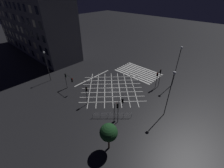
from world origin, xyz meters
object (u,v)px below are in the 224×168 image
at_px(traffic_light_sw_cross, 157,77).
at_px(traffic_light_ne_cross, 66,78).
at_px(street_lamp_east, 179,58).
at_px(traffic_light_sw_main, 160,75).
at_px(street_lamp_far, 171,86).
at_px(traffic_light_median_north, 86,92).
at_px(traffic_light_nw_main, 118,109).
at_px(street_lamp_west, 46,62).
at_px(traffic_light_nw_cross, 119,106).
at_px(street_tree_near, 109,132).
at_px(traffic_light_ne_main, 69,80).

height_order(traffic_light_sw_cross, traffic_light_ne_cross, traffic_light_sw_cross).
relative_size(traffic_light_ne_cross, street_lamp_east, 0.40).
distance_m(traffic_light_sw_main, street_lamp_far, 9.70).
height_order(traffic_light_median_north, traffic_light_ne_cross, traffic_light_median_north).
relative_size(street_lamp_east, street_lamp_far, 1.06).
bearing_deg(traffic_light_nw_main, traffic_light_sw_main, -88.63).
relative_size(traffic_light_median_north, street_lamp_west, 0.54).
height_order(traffic_light_sw_main, street_lamp_far, street_lamp_far).
bearing_deg(traffic_light_ne_cross, traffic_light_median_north, -93.60).
xyz_separation_m(traffic_light_median_north, street_lamp_west, (13.78, 0.54, 1.95)).
relative_size(traffic_light_median_north, traffic_light_nw_main, 0.98).
relative_size(traffic_light_ne_cross, street_lamp_west, 0.50).
bearing_deg(traffic_light_sw_cross, traffic_light_median_north, -26.06).
distance_m(traffic_light_median_north, traffic_light_sw_main, 16.62).
relative_size(traffic_light_median_north, traffic_light_sw_main, 0.91).
relative_size(traffic_light_sw_cross, street_lamp_west, 0.55).
bearing_deg(street_lamp_far, street_lamp_west, 17.20).
bearing_deg(traffic_light_sw_main, traffic_light_nw_cross, 89.92).
bearing_deg(street_tree_near, traffic_light_sw_cross, -80.82).
distance_m(traffic_light_nw_main, street_lamp_far, 9.30).
xyz_separation_m(traffic_light_sw_cross, street_tree_near, (-2.94, 18.20, 0.43)).
xyz_separation_m(traffic_light_nw_main, street_lamp_west, (21.17, 0.98, 1.90)).
bearing_deg(traffic_light_sw_cross, street_lamp_far, 40.23).
relative_size(street_lamp_west, street_lamp_far, 0.84).
xyz_separation_m(traffic_light_ne_main, traffic_light_median_north, (-6.27, 0.35, 0.06)).
height_order(traffic_light_sw_main, street_lamp_west, street_lamp_west).
bearing_deg(street_lamp_west, traffic_light_sw_main, -143.19).
distance_m(traffic_light_ne_main, traffic_light_sw_main, 19.83).
height_order(traffic_light_median_north, traffic_light_nw_cross, traffic_light_median_north).
relative_size(traffic_light_median_north, traffic_light_ne_cross, 1.10).
xyz_separation_m(traffic_light_ne_main, traffic_light_sw_cross, (-13.15, -13.72, 0.08)).
xyz_separation_m(traffic_light_nw_cross, street_lamp_west, (20.80, 1.75, 1.91)).
bearing_deg(street_lamp_west, traffic_light_ne_cross, -169.95).
relative_size(traffic_light_nw_main, traffic_light_sw_cross, 1.01).
bearing_deg(street_lamp_west, traffic_light_ne_main, -173.23).
distance_m(street_lamp_west, street_lamp_far, 27.43).
xyz_separation_m(traffic_light_sw_cross, street_lamp_east, (-2.30, -3.91, 3.91)).
relative_size(street_lamp_east, street_lamp_west, 1.26).
relative_size(traffic_light_nw_cross, street_lamp_far, 0.45).
relative_size(traffic_light_median_north, street_tree_near, 0.88).
relative_size(traffic_light_sw_main, street_tree_near, 0.97).
xyz_separation_m(traffic_light_sw_main, traffic_light_ne_cross, (14.97, 14.55, -0.52)).
relative_size(traffic_light_sw_main, traffic_light_ne_cross, 1.20).
bearing_deg(street_lamp_far, street_tree_near, 77.62).
height_order(traffic_light_ne_main, traffic_light_median_north, traffic_light_median_north).
height_order(street_lamp_east, street_tree_near, street_lamp_east).
height_order(street_lamp_west, street_tree_near, street_lamp_west).
relative_size(traffic_light_sw_main, street_lamp_east, 0.47).
bearing_deg(traffic_light_ne_main, traffic_light_nw_main, 0.37).
bearing_deg(traffic_light_sw_cross, traffic_light_nw_cross, 0.64).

